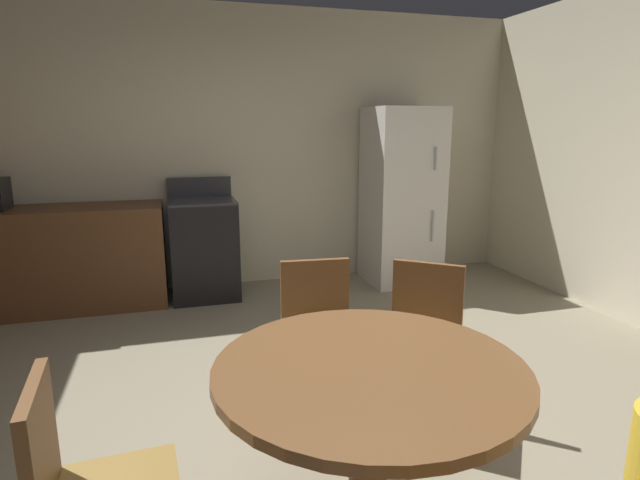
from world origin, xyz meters
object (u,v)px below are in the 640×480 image
object	(u,v)px
refrigerator	(401,197)
dining_table	(369,406)
chair_north	(319,331)
oven_range	(204,248)
chair_northeast	(422,335)

from	to	relation	value
refrigerator	dining_table	distance (m)	3.56
dining_table	chair_north	bearing A→B (deg)	85.06
oven_range	refrigerator	bearing A→B (deg)	-1.56
oven_range	chair_northeast	world-z (taller)	oven_range
dining_table	chair_northeast	distance (m)	0.94
chair_northeast	refrigerator	bearing A→B (deg)	-163.59
chair_north	oven_range	bearing A→B (deg)	-163.69
oven_range	chair_northeast	size ratio (longest dim) A/B	1.26
dining_table	chair_north	world-z (taller)	chair_north
oven_range	chair_northeast	bearing A→B (deg)	-68.85
chair_north	dining_table	bearing A→B (deg)	0.00
refrigerator	chair_northeast	distance (m)	2.67
chair_northeast	oven_range	bearing A→B (deg)	-120.09
dining_table	chair_north	xyz separation A→B (m)	(0.08, 0.93, -0.09)
oven_range	chair_north	distance (m)	2.34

